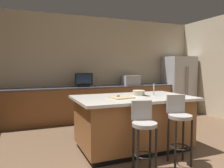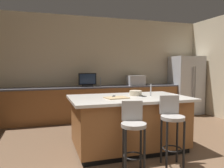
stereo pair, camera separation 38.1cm
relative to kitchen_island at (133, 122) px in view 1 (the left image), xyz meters
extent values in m
cube|color=beige|center=(0.02, 2.71, 0.96)|extent=(7.11, 0.12, 2.87)
cube|color=brown|center=(-0.05, 2.33, -0.03)|extent=(4.82, 0.60, 0.88)
cube|color=#4C4C56|center=(-0.05, 2.33, 0.42)|extent=(4.84, 0.62, 0.04)
cube|color=black|center=(0.00, 0.00, -0.42)|extent=(1.79, 0.99, 0.09)
cube|color=brown|center=(0.00, 0.00, 0.01)|extent=(1.87, 1.07, 0.79)
cube|color=beige|center=(0.00, 0.00, 0.43)|extent=(2.03, 1.23, 0.04)
cube|color=#B7BABF|center=(2.83, 2.27, 0.42)|extent=(0.89, 0.71, 1.77)
cylinder|color=gray|center=(2.79, 1.89, 0.50)|extent=(0.02, 0.02, 0.97)
cylinder|color=gray|center=(2.87, 1.89, 0.50)|extent=(0.02, 0.02, 0.97)
cube|color=#B7BABF|center=(1.14, 2.33, 0.58)|extent=(0.48, 0.36, 0.29)
cube|color=black|center=(-0.29, 2.28, 0.47)|extent=(0.29, 0.16, 0.05)
cube|color=black|center=(-0.29, 2.28, 0.65)|extent=(0.48, 0.05, 0.32)
cube|color=#1E2D47|center=(-0.29, 2.25, 0.65)|extent=(0.42, 0.01, 0.27)
cylinder|color=#B2B2B7|center=(0.12, 2.43, 0.56)|extent=(0.02, 0.02, 0.24)
cylinder|color=#B2B2B7|center=(0.42, 0.00, 0.56)|extent=(0.02, 0.02, 0.22)
cylinder|color=gray|center=(-0.28, -0.87, 0.19)|extent=(0.34, 0.34, 0.05)
cube|color=gray|center=(-0.24, -0.72, 0.36)|extent=(0.29, 0.10, 0.28)
cylinder|color=black|center=(-0.43, -0.96, -0.15)|extent=(0.03, 0.03, 0.64)
cylinder|color=black|center=(-0.19, -1.02, -0.15)|extent=(0.03, 0.03, 0.64)
cylinder|color=black|center=(-0.37, -0.72, -0.15)|extent=(0.03, 0.03, 0.64)
cylinder|color=black|center=(-0.13, -0.78, -0.15)|extent=(0.03, 0.03, 0.64)
torus|color=black|center=(-0.28, -0.87, -0.23)|extent=(0.28, 0.28, 0.02)
cylinder|color=gray|center=(0.34, -0.84, 0.24)|extent=(0.34, 0.34, 0.05)
cube|color=gray|center=(0.37, -0.69, 0.41)|extent=(0.29, 0.10, 0.28)
cylinder|color=black|center=(0.19, -0.93, -0.13)|extent=(0.03, 0.03, 0.69)
cylinder|color=black|center=(0.43, -0.98, -0.13)|extent=(0.03, 0.03, 0.69)
cylinder|color=black|center=(0.24, -0.69, -0.13)|extent=(0.03, 0.03, 0.69)
cylinder|color=black|center=(0.48, -0.74, -0.13)|extent=(0.03, 0.03, 0.69)
torus|color=black|center=(0.34, -0.84, -0.21)|extent=(0.28, 0.28, 0.02)
cylinder|color=beige|center=(0.18, 0.13, 0.49)|extent=(0.22, 0.22, 0.09)
cube|color=black|center=(0.25, -0.01, 0.45)|extent=(0.12, 0.16, 0.01)
cube|color=black|center=(-0.27, 0.03, 0.46)|extent=(0.11, 0.17, 0.02)
cube|color=tan|center=(-0.27, -0.10, 0.46)|extent=(0.40, 0.32, 0.02)
camera|label=1|loc=(-1.78, -3.38, 0.96)|focal=35.04mm
camera|label=2|loc=(-1.42, -3.51, 0.96)|focal=35.04mm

